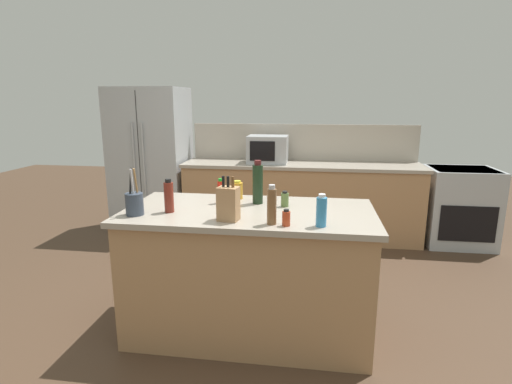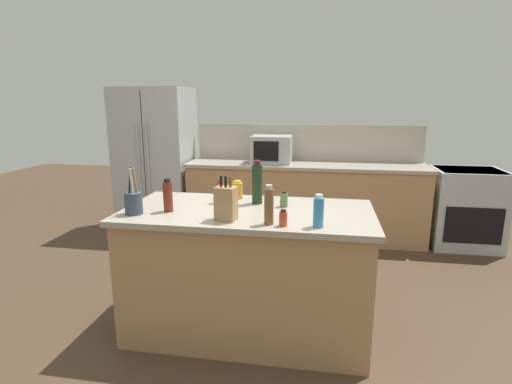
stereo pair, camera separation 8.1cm
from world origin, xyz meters
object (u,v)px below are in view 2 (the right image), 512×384
(spice_jar_paprika, at_px, (283,218))
(refrigerator, at_px, (156,160))
(knife_block, at_px, (226,203))
(honey_jar, at_px, (238,190))
(hot_sauce_bottle, at_px, (220,191))
(dish_soap_bottle, at_px, (319,212))
(pepper_grinder, at_px, (269,206))
(utensil_crock, at_px, (134,202))
(microwave, at_px, (272,149))
(vinegar_bottle, at_px, (168,196))
(range_oven, at_px, (465,208))
(spice_jar_oregano, at_px, (284,200))
(wine_bottle, at_px, (257,183))

(spice_jar_paprika, bearing_deg, refrigerator, 127.12)
(knife_block, relative_size, honey_jar, 2.01)
(hot_sauce_bottle, bearing_deg, dish_soap_bottle, -32.48)
(pepper_grinder, xyz_separation_m, honey_jar, (-0.34, 0.62, -0.05))
(utensil_crock, bearing_deg, dish_soap_bottle, -3.58)
(microwave, distance_m, vinegar_bottle, 2.37)
(knife_block, bearing_deg, range_oven, 55.91)
(knife_block, xyz_separation_m, hot_sauce_bottle, (-0.15, 0.43, -0.02))
(dish_soap_bottle, bearing_deg, microwave, 103.91)
(range_oven, xyz_separation_m, knife_block, (-2.27, -2.47, 0.59))
(dish_soap_bottle, bearing_deg, pepper_grinder, 179.36)
(microwave, distance_m, spice_jar_oregano, 2.11)
(refrigerator, xyz_separation_m, pepper_grinder, (1.86, -2.56, 0.13))
(range_oven, distance_m, dish_soap_bottle, 3.08)
(utensil_crock, bearing_deg, spice_jar_oregano, 20.09)
(refrigerator, height_order, vinegar_bottle, refrigerator)
(wine_bottle, height_order, honey_jar, wine_bottle)
(spice_jar_paprika, bearing_deg, range_oven, 53.17)
(hot_sauce_bottle, height_order, vinegar_bottle, vinegar_bottle)
(microwave, height_order, knife_block, microwave)
(spice_jar_oregano, xyz_separation_m, dish_soap_bottle, (0.26, -0.44, 0.04))
(range_oven, xyz_separation_m, spice_jar_oregano, (-1.94, -2.07, 0.53))
(spice_jar_paprika, distance_m, honey_jar, 0.78)
(microwave, xyz_separation_m, hot_sauce_bottle, (-0.12, -2.04, -0.08))
(range_oven, height_order, pepper_grinder, pepper_grinder)
(hot_sauce_bottle, bearing_deg, wine_bottle, 6.23)
(knife_block, distance_m, honey_jar, 0.59)
(range_oven, bearing_deg, pepper_grinder, -128.39)
(microwave, relative_size, spice_jar_paprika, 4.57)
(knife_block, relative_size, dish_soap_bottle, 1.41)
(refrigerator, relative_size, utensil_crock, 5.81)
(utensil_crock, bearing_deg, vinegar_bottle, 25.51)
(spice_jar_paprika, xyz_separation_m, dish_soap_bottle, (0.21, 0.02, 0.05))
(spice_jar_paprika, bearing_deg, spice_jar_oregano, 95.32)
(vinegar_bottle, bearing_deg, microwave, 79.88)
(pepper_grinder, bearing_deg, wine_bottle, 107.60)
(knife_block, height_order, spice_jar_oregano, knife_block)
(microwave, xyz_separation_m, vinegar_bottle, (-0.42, -2.33, -0.06))
(wine_bottle, height_order, spice_jar_oregano, wine_bottle)
(wine_bottle, xyz_separation_m, vinegar_bottle, (-0.57, -0.33, -0.04))
(microwave, xyz_separation_m, wine_bottle, (0.16, -2.01, -0.01))
(pepper_grinder, bearing_deg, dish_soap_bottle, -0.64)
(pepper_grinder, bearing_deg, refrigerator, 126.01)
(vinegar_bottle, relative_size, honey_jar, 1.63)
(range_oven, height_order, vinegar_bottle, vinegar_bottle)
(knife_block, height_order, hot_sauce_bottle, knife_block)
(range_oven, height_order, spice_jar_paprika, spice_jar_paprika)
(utensil_crock, bearing_deg, knife_block, -2.94)
(microwave, distance_m, utensil_crock, 2.51)
(hot_sauce_bottle, bearing_deg, refrigerator, 124.25)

